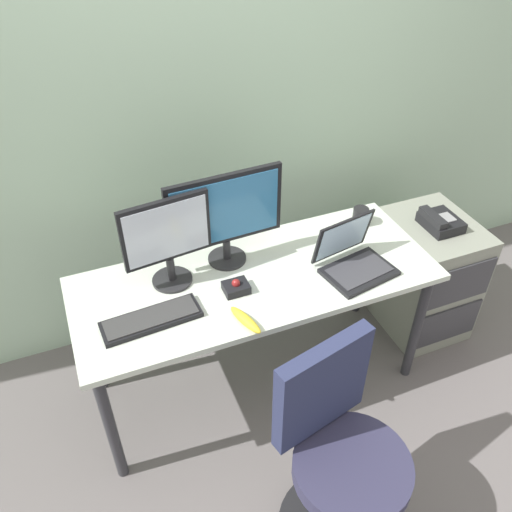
% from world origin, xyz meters
% --- Properties ---
extents(ground_plane, '(8.00, 8.00, 0.00)m').
position_xyz_m(ground_plane, '(0.00, 0.00, 0.00)').
color(ground_plane, slate).
extents(back_wall, '(6.00, 0.10, 2.80)m').
position_xyz_m(back_wall, '(0.00, 0.68, 1.40)').
color(back_wall, '#ADCFB0').
rests_on(back_wall, ground).
extents(desk, '(1.65, 0.65, 0.73)m').
position_xyz_m(desk, '(0.00, 0.00, 0.65)').
color(desk, silver).
rests_on(desk, ground).
extents(file_cabinet, '(0.42, 0.53, 0.70)m').
position_xyz_m(file_cabinet, '(1.05, 0.06, 0.35)').
color(file_cabinet, gray).
rests_on(file_cabinet, ground).
extents(desk_phone, '(0.17, 0.20, 0.09)m').
position_xyz_m(desk_phone, '(1.04, 0.04, 0.73)').
color(desk_phone, black).
rests_on(desk_phone, file_cabinet).
extents(office_chair, '(0.52, 0.53, 0.96)m').
position_xyz_m(office_chair, '(0.01, -0.81, 0.44)').
color(office_chair, black).
rests_on(office_chair, ground).
extents(monitor_main, '(0.54, 0.18, 0.45)m').
position_xyz_m(monitor_main, '(-0.08, 0.17, 0.99)').
color(monitor_main, '#262628').
rests_on(monitor_main, desk).
extents(monitor_side, '(0.39, 0.18, 0.43)m').
position_xyz_m(monitor_side, '(-0.36, 0.11, 0.97)').
color(monitor_side, '#262628').
rests_on(monitor_side, desk).
extents(keyboard, '(0.42, 0.16, 0.03)m').
position_xyz_m(keyboard, '(-0.51, -0.10, 0.74)').
color(keyboard, black).
rests_on(keyboard, desk).
extents(laptop, '(0.35, 0.32, 0.24)m').
position_xyz_m(laptop, '(0.43, -0.11, 0.78)').
color(laptop, black).
rests_on(laptop, desk).
extents(trackball_mouse, '(0.11, 0.09, 0.07)m').
position_xyz_m(trackball_mouse, '(-0.12, -0.06, 0.75)').
color(trackball_mouse, black).
rests_on(trackball_mouse, desk).
extents(coffee_mug, '(0.09, 0.08, 0.09)m').
position_xyz_m(coffee_mug, '(0.65, 0.18, 0.77)').
color(coffee_mug, black).
rests_on(coffee_mug, desk).
extents(banana, '(0.10, 0.19, 0.04)m').
position_xyz_m(banana, '(-0.15, -0.25, 0.75)').
color(banana, yellow).
rests_on(banana, desk).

